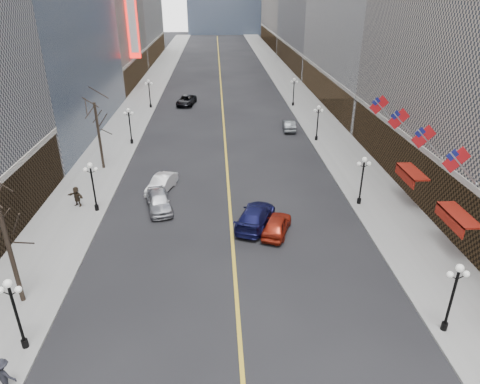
{
  "coord_description": "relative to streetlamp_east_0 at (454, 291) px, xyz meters",
  "views": [
    {
      "loc": [
        -1.0,
        -4.13,
        18.0
      ],
      "look_at": [
        0.14,
        16.24,
        8.2
      ],
      "focal_mm": 32.0,
      "sensor_mm": 36.0,
      "label": 1
    }
  ],
  "objects": [
    {
      "name": "tree_west_near",
      "position": [
        -25.3,
        4.0,
        3.34
      ],
      "size": [
        3.6,
        3.6,
        7.92
      ],
      "color": "#2D231C",
      "rests_on": "sidewalk_west"
    },
    {
      "name": "ped_west_far",
      "position": [
        -25.52,
        16.96,
        -1.82
      ],
      "size": [
        1.76,
        1.25,
        1.87
      ],
      "primitive_type": "imported",
      "rotation": [
        0.0,
        0.0,
        -0.48
      ],
      "color": "black",
      "rests_on": "sidewalk_west"
    },
    {
      "name": "car_nb_mid",
      "position": [
        -18.31,
        20.04,
        -2.14
      ],
      "size": [
        2.93,
        4.88,
        1.52
      ],
      "primitive_type": "imported",
      "rotation": [
        0.0,
        0.0,
        -0.31
      ],
      "color": "silver",
      "rests_on": "ground"
    },
    {
      "name": "car_sb_mid",
      "position": [
        -8.19,
        11.46,
        -2.14
      ],
      "size": [
        3.23,
        4.84,
        1.53
      ],
      "primitive_type": "imported",
      "rotation": [
        0.0,
        0.0,
        2.79
      ],
      "color": "maroon",
      "rests_on": "ground"
    },
    {
      "name": "tree_west_far",
      "position": [
        -25.3,
        26.0,
        3.34
      ],
      "size": [
        3.6,
        3.6,
        7.92
      ],
      "color": "#2D231C",
      "rests_on": "sidewalk_west"
    },
    {
      "name": "streetlamp_west_2",
      "position": [
        -23.6,
        34.0,
        0.0
      ],
      "size": [
        1.26,
        0.44,
        4.52
      ],
      "color": "black",
      "rests_on": "sidewalk_west"
    },
    {
      "name": "car_sb_near",
      "position": [
        -9.8,
        12.89,
        -2.05
      ],
      "size": [
        4.26,
        6.32,
        1.7
      ],
      "primitive_type": "imported",
      "rotation": [
        0.0,
        0.0,
        2.79
      ],
      "color": "#111343",
      "rests_on": "ground"
    },
    {
      "name": "streetlamp_west_3",
      "position": [
        -23.6,
        52.0,
        0.0
      ],
      "size": [
        1.26,
        0.44,
        4.52
      ],
      "color": "black",
      "rests_on": "sidewalk_west"
    },
    {
      "name": "flag_5",
      "position": [
        3.51,
        23.0,
        4.39
      ],
      "size": [
        2.87,
        0.12,
        2.87
      ],
      "color": "#B2B2B7",
      "rests_on": "ground"
    },
    {
      "name": "car_nb_far",
      "position": [
        -17.84,
        53.78,
        -2.12
      ],
      "size": [
        3.51,
        6.01,
        1.57
      ],
      "primitive_type": "imported",
      "rotation": [
        0.0,
        0.0,
        -0.17
      ],
      "color": "black",
      "rests_on": "ground"
    },
    {
      "name": "car_nb_near",
      "position": [
        -18.12,
        16.13,
        -2.04
      ],
      "size": [
        3.13,
        5.36,
        1.71
      ],
      "primitive_type": "imported",
      "rotation": [
        0.0,
        0.0,
        0.23
      ],
      "color": "#A5A7AD",
      "rests_on": "ground"
    },
    {
      "name": "theatre_marquee",
      "position": [
        -27.68,
        66.0,
        9.1
      ],
      "size": [
        2.0,
        0.55,
        12.0
      ],
      "color": "red",
      "rests_on": "ground"
    },
    {
      "name": "ped_west_walk",
      "position": [
        -23.4,
        -2.72,
        -1.82
      ],
      "size": [
        1.29,
        0.82,
        1.86
      ],
      "primitive_type": "imported",
      "rotation": [
        0.0,
        0.0,
        2.85
      ],
      "color": "black",
      "rests_on": "sidewalk_west"
    },
    {
      "name": "streetlamp_west_1",
      "position": [
        -23.6,
        16.0,
        0.0
      ],
      "size": [
        1.26,
        0.44,
        4.52
      ],
      "color": "black",
      "rests_on": "sidewalk_west"
    },
    {
      "name": "sidewalk_west",
      "position": [
        -25.8,
        56.0,
        -2.83
      ],
      "size": [
        6.0,
        230.0,
        0.15
      ],
      "primitive_type": "cube",
      "color": "gray",
      "rests_on": "ground"
    },
    {
      "name": "awning_c",
      "position": [
        4.3,
        16.0,
        0.18
      ],
      "size": [
        1.4,
        4.0,
        0.93
      ],
      "color": "maroon",
      "rests_on": "ground"
    },
    {
      "name": "streetlamp_west_0",
      "position": [
        -23.6,
        0.0,
        0.0
      ],
      "size": [
        1.26,
        0.44,
        4.52
      ],
      "color": "black",
      "rests_on": "sidewalk_west"
    },
    {
      "name": "flag_3",
      "position": [
        3.51,
        13.0,
        4.39
      ],
      "size": [
        2.87,
        0.12,
        2.87
      ],
      "color": "#B2B2B7",
      "rests_on": "ground"
    },
    {
      "name": "lane_line",
      "position": [
        -11.8,
        66.0,
        -2.89
      ],
      "size": [
        0.25,
        200.0,
        0.02
      ],
      "primitive_type": "cube",
      "color": "gold",
      "rests_on": "ground"
    },
    {
      "name": "awning_b",
      "position": [
        4.3,
        8.0,
        0.18
      ],
      "size": [
        1.4,
        4.0,
        0.93
      ],
      "color": "maroon",
      "rests_on": "ground"
    },
    {
      "name": "streetlamp_east_2",
      "position": [
        0.0,
        34.0,
        0.0
      ],
      "size": [
        1.26,
        0.44,
        4.52
      ],
      "color": "black",
      "rests_on": "sidewalk_east"
    },
    {
      "name": "car_sb_far",
      "position": [
        -2.8,
        38.77,
        -2.17
      ],
      "size": [
        1.85,
        4.52,
        1.46
      ],
      "primitive_type": "imported",
      "rotation": [
        0.0,
        0.0,
        3.07
      ],
      "color": "#464A4D",
      "rests_on": "ground"
    },
    {
      "name": "streetlamp_east_1",
      "position": [
        0.0,
        16.0,
        0.0
      ],
      "size": [
        1.26,
        0.44,
        4.52
      ],
      "color": "black",
      "rests_on": "sidewalk_east"
    },
    {
      "name": "flag_2",
      "position": [
        3.51,
        8.0,
        4.39
      ],
      "size": [
        2.87,
        0.12,
        2.87
      ],
      "color": "#B2B2B7",
      "rests_on": "ground"
    },
    {
      "name": "sidewalk_east",
      "position": [
        2.2,
        56.0,
        -2.83
      ],
      "size": [
        6.0,
        230.0,
        0.15
      ],
      "primitive_type": "cube",
      "color": "gray",
      "rests_on": "ground"
    },
    {
      "name": "flag_4",
      "position": [
        3.51,
        18.0,
        4.39
      ],
      "size": [
        2.87,
        0.12,
        2.87
      ],
      "color": "#B2B2B7",
      "rests_on": "ground"
    },
    {
      "name": "streetlamp_east_3",
      "position": [
        0.0,
        52.0,
        0.0
      ],
      "size": [
        1.26,
        0.44,
        4.52
      ],
      "color": "black",
      "rests_on": "sidewalk_east"
    },
    {
      "name": "streetlamp_east_0",
      "position": [
        0.0,
        0.0,
        0.0
      ],
      "size": [
        1.26,
        0.44,
        4.52
      ],
      "color": "black",
      "rests_on": "sidewalk_east"
    }
  ]
}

